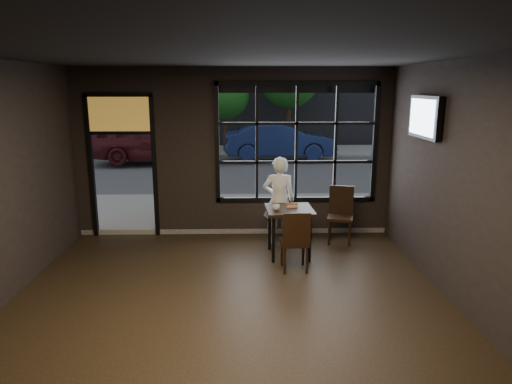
{
  "coord_description": "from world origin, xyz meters",
  "views": [
    {
      "loc": [
        0.21,
        -5.11,
        2.86
      ],
      "look_at": [
        0.4,
        2.2,
        1.15
      ],
      "focal_mm": 32.0,
      "sensor_mm": 36.0,
      "label": 1
    }
  ],
  "objects_px": {
    "chair_near": "(294,240)",
    "navy_car": "(279,141)",
    "man": "(279,200)",
    "cafe_table": "(289,232)"
  },
  "relations": [
    {
      "from": "man",
      "to": "navy_car",
      "type": "relative_size",
      "value": 0.38
    },
    {
      "from": "cafe_table",
      "to": "chair_near",
      "type": "height_order",
      "value": "chair_near"
    },
    {
      "from": "cafe_table",
      "to": "man",
      "type": "bearing_deg",
      "value": 98.39
    },
    {
      "from": "cafe_table",
      "to": "chair_near",
      "type": "distance_m",
      "value": 0.63
    },
    {
      "from": "man",
      "to": "navy_car",
      "type": "bearing_deg",
      "value": -93.39
    },
    {
      "from": "navy_car",
      "to": "cafe_table",
      "type": "bearing_deg",
      "value": 174.26
    },
    {
      "from": "chair_near",
      "to": "man",
      "type": "height_order",
      "value": "man"
    },
    {
      "from": "chair_near",
      "to": "navy_car",
      "type": "bearing_deg",
      "value": -95.78
    },
    {
      "from": "chair_near",
      "to": "cafe_table",
      "type": "bearing_deg",
      "value": -90.61
    },
    {
      "from": "chair_near",
      "to": "navy_car",
      "type": "xyz_separation_m",
      "value": [
        0.58,
        10.74,
        0.3
      ]
    }
  ]
}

